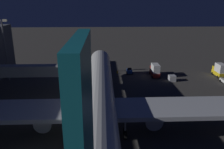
{
  "coord_description": "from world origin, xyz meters",
  "views": [
    {
      "loc": [
        -0.75,
        41.44,
        21.06
      ],
      "look_at": [
        -3.0,
        -13.74,
        3.5
      ],
      "focal_mm": 36.97,
      "sensor_mm": 36.0,
      "label": 1
    }
  ],
  "objects_px": {
    "jet_bridge": "(50,71)",
    "baggage_tug_spare": "(129,71)",
    "ops_van": "(155,70)",
    "baggage_container_mid_row": "(172,78)",
    "catering_truck": "(219,70)",
    "apron_floodlight_mast": "(5,46)",
    "airliner_at_gate": "(99,106)",
    "ground_crew_near_nose_gear": "(109,71)",
    "ground_crew_marshaller_fwd": "(117,73)",
    "traffic_cone_nose_starboard": "(93,75)",
    "traffic_cone_nose_port": "(108,75)"
  },
  "relations": [
    {
      "from": "jet_bridge",
      "to": "baggage_tug_spare",
      "type": "height_order",
      "value": "jet_bridge"
    },
    {
      "from": "ops_van",
      "to": "baggage_container_mid_row",
      "type": "bearing_deg",
      "value": 130.95
    },
    {
      "from": "baggage_tug_spare",
      "to": "catering_truck",
      "type": "relative_size",
      "value": 0.52
    },
    {
      "from": "apron_floodlight_mast",
      "to": "catering_truck",
      "type": "xyz_separation_m",
      "value": [
        -60.25,
        -0.82,
        -7.79
      ]
    },
    {
      "from": "airliner_at_gate",
      "to": "ground_crew_near_nose_gear",
      "type": "xyz_separation_m",
      "value": [
        -2.43,
        -33.22,
        -4.34
      ]
    },
    {
      "from": "airliner_at_gate",
      "to": "ops_van",
      "type": "xyz_separation_m",
      "value": [
        -15.94,
        -30.73,
        -3.45
      ]
    },
    {
      "from": "ground_crew_near_nose_gear",
      "to": "ground_crew_marshaller_fwd",
      "type": "relative_size",
      "value": 1.01
    },
    {
      "from": "baggage_tug_spare",
      "to": "catering_truck",
      "type": "xyz_separation_m",
      "value": [
        -25.98,
        3.67,
        1.16
      ]
    },
    {
      "from": "airliner_at_gate",
      "to": "ground_crew_marshaller_fwd",
      "type": "relative_size",
      "value": 36.22
    },
    {
      "from": "baggage_tug_spare",
      "to": "baggage_container_mid_row",
      "type": "height_order",
      "value": "baggage_tug_spare"
    },
    {
      "from": "jet_bridge",
      "to": "traffic_cone_nose_starboard",
      "type": "distance_m",
      "value": 16.44
    },
    {
      "from": "baggage_container_mid_row",
      "to": "traffic_cone_nose_port",
      "type": "height_order",
      "value": "baggage_container_mid_row"
    },
    {
      "from": "airliner_at_gate",
      "to": "baggage_tug_spare",
      "type": "distance_m",
      "value": 35.01
    },
    {
      "from": "baggage_container_mid_row",
      "to": "ground_crew_marshaller_fwd",
      "type": "xyz_separation_m",
      "value": [
        14.9,
        -4.79,
        0.18
      ]
    },
    {
      "from": "ground_crew_marshaller_fwd",
      "to": "baggage_tug_spare",
      "type": "bearing_deg",
      "value": -147.22
    },
    {
      "from": "ops_van",
      "to": "traffic_cone_nose_starboard",
      "type": "height_order",
      "value": "ops_van"
    },
    {
      "from": "traffic_cone_nose_port",
      "to": "traffic_cone_nose_starboard",
      "type": "height_order",
      "value": "same"
    },
    {
      "from": "ground_crew_near_nose_gear",
      "to": "ground_crew_marshaller_fwd",
      "type": "distance_m",
      "value": 3.25
    },
    {
      "from": "ground_crew_near_nose_gear",
      "to": "ground_crew_marshaller_fwd",
      "type": "bearing_deg",
      "value": 138.98
    },
    {
      "from": "traffic_cone_nose_port",
      "to": "traffic_cone_nose_starboard",
      "type": "xyz_separation_m",
      "value": [
        4.4,
        0.0,
        0.0
      ]
    },
    {
      "from": "jet_bridge",
      "to": "apron_floodlight_mast",
      "type": "height_order",
      "value": "apron_floodlight_mast"
    },
    {
      "from": "airliner_at_gate",
      "to": "ops_van",
      "type": "relative_size",
      "value": 11.91
    },
    {
      "from": "ops_van",
      "to": "ground_crew_near_nose_gear",
      "type": "bearing_deg",
      "value": -10.43
    },
    {
      "from": "jet_bridge",
      "to": "catering_truck",
      "type": "relative_size",
      "value": 4.31
    },
    {
      "from": "ground_crew_marshaller_fwd",
      "to": "traffic_cone_nose_starboard",
      "type": "height_order",
      "value": "ground_crew_marshaller_fwd"
    },
    {
      "from": "jet_bridge",
      "to": "ops_van",
      "type": "distance_m",
      "value": 30.04
    },
    {
      "from": "apron_floodlight_mast",
      "to": "catering_truck",
      "type": "bearing_deg",
      "value": -179.22
    },
    {
      "from": "jet_bridge",
      "to": "ground_crew_near_nose_gear",
      "type": "height_order",
      "value": "jet_bridge"
    },
    {
      "from": "ops_van",
      "to": "traffic_cone_nose_port",
      "type": "relative_size",
      "value": 10.0
    },
    {
      "from": "baggage_container_mid_row",
      "to": "airliner_at_gate",
      "type": "bearing_deg",
      "value": 53.03
    },
    {
      "from": "ground_crew_near_nose_gear",
      "to": "baggage_container_mid_row",
      "type": "bearing_deg",
      "value": 158.24
    },
    {
      "from": "ground_crew_near_nose_gear",
      "to": "apron_floodlight_mast",
      "type": "bearing_deg",
      "value": 8.4
    },
    {
      "from": "baggage_tug_spare",
      "to": "catering_truck",
      "type": "height_order",
      "value": "catering_truck"
    },
    {
      "from": "ground_crew_near_nose_gear",
      "to": "traffic_cone_nose_port",
      "type": "height_order",
      "value": "ground_crew_near_nose_gear"
    },
    {
      "from": "apron_floodlight_mast",
      "to": "baggage_tug_spare",
      "type": "bearing_deg",
      "value": -172.54
    },
    {
      "from": "baggage_container_mid_row",
      "to": "ground_crew_near_nose_gear",
      "type": "distance_m",
      "value": 18.69
    },
    {
      "from": "ground_crew_near_nose_gear",
      "to": "airliner_at_gate",
      "type": "bearing_deg",
      "value": 85.81
    },
    {
      "from": "apron_floodlight_mast",
      "to": "ground_crew_near_nose_gear",
      "type": "xyz_separation_m",
      "value": [
        -27.93,
        -4.12,
        -8.73
      ]
    },
    {
      "from": "jet_bridge",
      "to": "ops_van",
      "type": "relative_size",
      "value": 3.96
    },
    {
      "from": "jet_bridge",
      "to": "baggage_container_mid_row",
      "type": "distance_m",
      "value": 32.55
    },
    {
      "from": "jet_bridge",
      "to": "baggage_tug_spare",
      "type": "bearing_deg",
      "value": -145.61
    },
    {
      "from": "jet_bridge",
      "to": "ground_crew_marshaller_fwd",
      "type": "bearing_deg",
      "value": -145.24
    },
    {
      "from": "apron_floodlight_mast",
      "to": "catering_truck",
      "type": "relative_size",
      "value": 3.29
    },
    {
      "from": "apron_floodlight_mast",
      "to": "ops_van",
      "type": "distance_m",
      "value": 42.2
    },
    {
      "from": "baggage_tug_spare",
      "to": "ops_van",
      "type": "xyz_separation_m",
      "value": [
        -7.17,
        2.85,
        1.11
      ]
    },
    {
      "from": "baggage_container_mid_row",
      "to": "ground_crew_near_nose_gear",
      "type": "xyz_separation_m",
      "value": [
        17.35,
        -6.93,
        0.19
      ]
    },
    {
      "from": "ground_crew_marshaller_fwd",
      "to": "traffic_cone_nose_starboard",
      "type": "bearing_deg",
      "value": -6.79
    },
    {
      "from": "traffic_cone_nose_port",
      "to": "ground_crew_marshaller_fwd",
      "type": "bearing_deg",
      "value": 162.58
    },
    {
      "from": "baggage_tug_spare",
      "to": "airliner_at_gate",
      "type": "bearing_deg",
      "value": 75.37
    },
    {
      "from": "catering_truck",
      "to": "traffic_cone_nose_port",
      "type": "xyz_separation_m",
      "value": [
        32.55,
        -2.02,
        -1.66
      ]
    }
  ]
}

